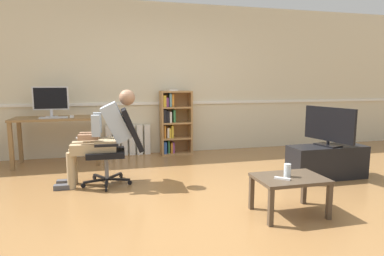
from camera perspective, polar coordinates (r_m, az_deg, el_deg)
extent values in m
plane|color=olive|center=(3.64, 1.01, -12.95)|extent=(18.00, 18.00, 0.00)
cube|color=beige|center=(5.99, -5.67, 8.51)|extent=(12.00, 0.10, 2.70)
cube|color=white|center=(5.94, -5.52, 4.37)|extent=(12.00, 0.03, 0.05)
cube|color=olive|center=(5.46, -29.25, -2.91)|extent=(0.06, 0.06, 0.72)
cube|color=olive|center=(5.27, -16.43, -2.56)|extent=(0.06, 0.06, 0.72)
cube|color=olive|center=(5.76, -16.24, -1.66)|extent=(0.06, 0.06, 0.72)
cube|color=olive|center=(5.93, -28.03, -2.02)|extent=(0.06, 0.06, 0.72)
cube|color=olive|center=(5.52, -22.79, 1.58)|extent=(1.29, 0.58, 0.04)
cube|color=silver|center=(5.59, -23.50, 1.86)|extent=(0.18, 0.14, 0.01)
cube|color=silver|center=(5.60, -23.50, 2.45)|extent=(0.04, 0.02, 0.10)
cube|color=silver|center=(5.59, -23.63, 4.83)|extent=(0.53, 0.02, 0.37)
cube|color=black|center=(5.57, -23.66, 4.82)|extent=(0.49, 0.00, 0.33)
cube|color=silver|center=(5.38, -23.17, 1.70)|extent=(0.41, 0.12, 0.02)
cube|color=white|center=(5.37, -20.39, 1.90)|extent=(0.06, 0.10, 0.03)
cube|color=#AD7F4C|center=(5.81, -5.40, 0.85)|extent=(0.03, 0.28, 1.15)
cube|color=#AD7F4C|center=(5.91, -0.32, 1.02)|extent=(0.03, 0.28, 1.15)
cube|color=#AD7F4C|center=(5.99, -3.10, 1.10)|extent=(0.53, 0.02, 1.15)
cube|color=#AD7F4C|center=(5.95, -2.80, -4.41)|extent=(0.50, 0.28, 0.03)
cube|color=#AD7F4C|center=(5.90, -2.81, -1.76)|extent=(0.50, 0.28, 0.03)
cube|color=#AD7F4C|center=(5.86, -2.83, 0.94)|extent=(0.50, 0.28, 0.03)
cube|color=#AD7F4C|center=(5.83, -2.85, 3.67)|extent=(0.50, 0.28, 0.03)
cube|color=#AD7F4C|center=(5.81, -2.87, 6.42)|extent=(0.50, 0.28, 0.03)
cube|color=#2D519E|center=(5.87, -4.82, -3.41)|extent=(0.05, 0.19, 0.21)
cube|color=orange|center=(5.83, -4.88, -0.62)|extent=(0.03, 0.19, 0.23)
cube|color=black|center=(5.79, -4.90, 2.12)|extent=(0.05, 0.19, 0.23)
cube|color=gold|center=(5.77, -4.93, 4.75)|extent=(0.05, 0.19, 0.20)
cube|color=#38844C|center=(5.91, -4.22, -3.25)|extent=(0.02, 0.19, 0.23)
cube|color=white|center=(5.87, -4.32, -0.76)|extent=(0.04, 0.19, 0.19)
cube|color=black|center=(5.82, -4.38, 2.05)|extent=(0.05, 0.19, 0.21)
cube|color=#89428E|center=(5.81, -4.49, 4.58)|extent=(0.05, 0.19, 0.16)
cube|color=orange|center=(5.93, -3.71, -3.41)|extent=(0.04, 0.19, 0.19)
cube|color=gold|center=(5.87, -3.99, -0.81)|extent=(0.03, 0.19, 0.18)
cube|color=white|center=(5.80, -3.90, 1.96)|extent=(0.03, 0.19, 0.19)
cube|color=#6699A3|center=(5.80, -3.92, 4.95)|extent=(0.03, 0.19, 0.24)
cube|color=#89428E|center=(5.92, -3.38, -3.40)|extent=(0.03, 0.19, 0.19)
cube|color=gold|center=(5.87, -3.58, -0.58)|extent=(0.04, 0.19, 0.22)
cube|color=#38844C|center=(5.85, -3.25, 2.16)|extent=(0.04, 0.19, 0.22)
cube|color=orange|center=(5.82, -3.52, 4.91)|extent=(0.04, 0.19, 0.23)
cube|color=white|center=(5.80, -3.42, 6.67)|extent=(0.16, 0.22, 0.02)
cube|color=white|center=(5.91, -14.44, -2.23)|extent=(0.10, 0.08, 0.54)
cube|color=white|center=(5.91, -13.13, -2.18)|extent=(0.10, 0.08, 0.54)
cube|color=white|center=(5.91, -11.81, -2.14)|extent=(0.10, 0.08, 0.54)
cube|color=white|center=(5.92, -10.50, -2.09)|extent=(0.10, 0.08, 0.54)
cube|color=white|center=(5.93, -9.20, -2.04)|extent=(0.10, 0.08, 0.54)
cube|color=white|center=(5.94, -7.89, -1.99)|extent=(0.10, 0.08, 0.54)
cube|color=black|center=(4.22, -14.81, -9.27)|extent=(0.04, 0.30, 0.02)
cylinder|color=black|center=(4.09, -14.87, -10.40)|extent=(0.02, 0.06, 0.06)
cube|color=black|center=(4.32, -12.84, -8.81)|extent=(0.29, 0.13, 0.02)
cylinder|color=black|center=(4.28, -10.89, -9.41)|extent=(0.06, 0.04, 0.06)
cube|color=black|center=(4.48, -13.54, -8.21)|extent=(0.21, 0.26, 0.02)
cylinder|color=black|center=(4.60, -12.40, -8.21)|extent=(0.05, 0.06, 0.06)
cube|color=black|center=(4.49, -15.82, -8.26)|extent=(0.20, 0.27, 0.02)
cylinder|color=black|center=(4.62, -16.82, -8.32)|extent=(0.05, 0.06, 0.06)
cube|color=black|center=(4.33, -16.67, -8.90)|extent=(0.30, 0.12, 0.02)
cylinder|color=black|center=(4.31, -18.61, -9.60)|extent=(0.06, 0.04, 0.06)
cylinder|color=gray|center=(4.32, -14.81, -6.65)|extent=(0.05, 0.05, 0.30)
cube|color=black|center=(4.28, -14.90, -4.25)|extent=(0.47, 0.47, 0.07)
cube|color=black|center=(4.22, -10.49, -0.22)|extent=(0.28, 0.44, 0.54)
cube|color=black|center=(4.51, -14.59, -1.74)|extent=(0.28, 0.05, 0.03)
cube|color=black|center=(3.99, -14.84, -3.01)|extent=(0.28, 0.05, 0.03)
cube|color=tan|center=(4.26, -14.96, -2.87)|extent=(0.27, 0.35, 0.14)
cube|color=#A3B2C1|center=(4.21, -13.19, 1.03)|extent=(0.39, 0.35, 0.52)
sphere|color=#A87A5B|center=(4.18, -11.37, 5.29)|extent=(0.20, 0.20, 0.20)
cube|color=white|center=(4.26, -18.77, -1.66)|extent=(0.15, 0.04, 0.02)
cube|color=tan|center=(4.38, -17.63, -3.09)|extent=(0.42, 0.14, 0.13)
cylinder|color=tan|center=(4.46, -20.18, -6.41)|extent=(0.10, 0.10, 0.46)
cube|color=#4C4C51|center=(4.52, -21.32, -8.86)|extent=(0.22, 0.10, 0.06)
cube|color=tan|center=(4.18, -17.86, -3.62)|extent=(0.42, 0.14, 0.13)
cylinder|color=tan|center=(4.26, -20.53, -7.08)|extent=(0.10, 0.10, 0.46)
cube|color=#4C4C51|center=(4.33, -21.72, -9.62)|extent=(0.22, 0.10, 0.06)
cube|color=#A3B2C1|center=(4.38, -16.31, 0.93)|extent=(0.10, 0.08, 0.26)
cube|color=#A87A5B|center=(4.34, -17.60, -1.15)|extent=(0.24, 0.08, 0.07)
cube|color=#A3B2C1|center=(4.06, -16.59, 0.37)|extent=(0.10, 0.08, 0.26)
cube|color=#A87A5B|center=(4.16, -17.82, -1.58)|extent=(0.24, 0.08, 0.07)
cube|color=black|center=(4.82, 22.65, -5.52)|extent=(1.06, 0.38, 0.45)
cube|color=black|center=(4.77, 22.80, -2.80)|extent=(0.27, 0.36, 0.02)
cylinder|color=black|center=(4.76, 22.82, -2.38)|extent=(0.04, 0.04, 0.05)
cube|color=black|center=(4.73, 22.99, 0.64)|extent=(0.23, 0.77, 0.46)
cube|color=#B7D1F9|center=(4.74, 23.16, 0.65)|extent=(0.18, 0.71, 0.42)
cube|color=#4C3D2D|center=(3.11, 13.71, -13.48)|extent=(0.04, 0.04, 0.35)
cube|color=#4C3D2D|center=(3.43, 23.01, -11.85)|extent=(0.04, 0.04, 0.35)
cube|color=#4C3D2D|center=(3.75, 19.12, -9.93)|extent=(0.04, 0.04, 0.35)
cube|color=#4C3D2D|center=(3.46, 10.44, -11.13)|extent=(0.04, 0.04, 0.35)
cube|color=#4C3D2D|center=(3.37, 16.82, -8.49)|extent=(0.67, 0.48, 0.03)
cylinder|color=silver|center=(3.35, 16.45, -7.15)|extent=(0.07, 0.07, 0.13)
cube|color=white|center=(3.26, 15.63, -8.56)|extent=(0.14, 0.13, 0.02)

